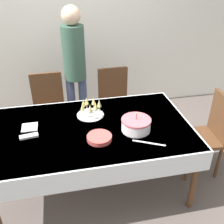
{
  "coord_description": "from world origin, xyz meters",
  "views": [
    {
      "loc": [
        -0.24,
        -2.14,
        2.19
      ],
      "look_at": [
        0.21,
        0.05,
        0.87
      ],
      "focal_mm": 42.0,
      "sensor_mm": 36.0,
      "label": 1
    }
  ],
  "objects_px": {
    "dining_chair_far_left": "(49,107)",
    "plate_stack_main": "(99,138)",
    "dining_chair_right_end": "(208,131)",
    "birthday_cake": "(136,125)",
    "person_standing": "(75,62)",
    "dining_chair_far_right": "(115,101)",
    "champagne_tray": "(90,107)"
  },
  "relations": [
    {
      "from": "dining_chair_far_left",
      "to": "dining_chair_far_right",
      "type": "distance_m",
      "value": 0.87
    },
    {
      "from": "plate_stack_main",
      "to": "person_standing",
      "type": "bearing_deg",
      "value": 94.57
    },
    {
      "from": "dining_chair_right_end",
      "to": "person_standing",
      "type": "distance_m",
      "value": 1.8
    },
    {
      "from": "dining_chair_far_left",
      "to": "dining_chair_right_end",
      "type": "height_order",
      "value": "same"
    },
    {
      "from": "person_standing",
      "to": "dining_chair_far_left",
      "type": "bearing_deg",
      "value": -159.49
    },
    {
      "from": "dining_chair_right_end",
      "to": "birthday_cake",
      "type": "bearing_deg",
      "value": -171.97
    },
    {
      "from": "birthday_cake",
      "to": "person_standing",
      "type": "bearing_deg",
      "value": 111.79
    },
    {
      "from": "dining_chair_far_right",
      "to": "birthday_cake",
      "type": "distance_m",
      "value": 1.08
    },
    {
      "from": "plate_stack_main",
      "to": "dining_chair_far_left",
      "type": "bearing_deg",
      "value": 113.06
    },
    {
      "from": "dining_chair_far_right",
      "to": "dining_chair_far_left",
      "type": "bearing_deg",
      "value": 180.0
    },
    {
      "from": "champagne_tray",
      "to": "person_standing",
      "type": "xyz_separation_m",
      "value": [
        -0.08,
        0.81,
        0.21
      ]
    },
    {
      "from": "dining_chair_right_end",
      "to": "plate_stack_main",
      "type": "relative_size",
      "value": 4.14
    },
    {
      "from": "birthday_cake",
      "to": "plate_stack_main",
      "type": "height_order",
      "value": "birthday_cake"
    },
    {
      "from": "dining_chair_far_left",
      "to": "plate_stack_main",
      "type": "xyz_separation_m",
      "value": [
        0.48,
        -1.12,
        0.25
      ]
    },
    {
      "from": "birthday_cake",
      "to": "champagne_tray",
      "type": "bearing_deg",
      "value": 137.0
    },
    {
      "from": "dining_chair_far_right",
      "to": "person_standing",
      "type": "xyz_separation_m",
      "value": [
        -0.49,
        0.14,
        0.53
      ]
    },
    {
      "from": "plate_stack_main",
      "to": "person_standing",
      "type": "height_order",
      "value": "person_standing"
    },
    {
      "from": "dining_chair_far_right",
      "to": "person_standing",
      "type": "bearing_deg",
      "value": 163.98
    },
    {
      "from": "champagne_tray",
      "to": "birthday_cake",
      "type": "bearing_deg",
      "value": -43.0
    },
    {
      "from": "birthday_cake",
      "to": "plate_stack_main",
      "type": "relative_size",
      "value": 1.23
    },
    {
      "from": "dining_chair_far_right",
      "to": "champagne_tray",
      "type": "xyz_separation_m",
      "value": [
        -0.41,
        -0.67,
        0.32
      ]
    },
    {
      "from": "dining_chair_far_right",
      "to": "person_standing",
      "type": "relative_size",
      "value": 0.55
    },
    {
      "from": "dining_chair_far_left",
      "to": "birthday_cake",
      "type": "distance_m",
      "value": 1.37
    },
    {
      "from": "dining_chair_right_end",
      "to": "plate_stack_main",
      "type": "distance_m",
      "value": 1.3
    },
    {
      "from": "dining_chair_far_right",
      "to": "birthday_cake",
      "type": "xyz_separation_m",
      "value": [
        -0.02,
        -1.04,
        0.29
      ]
    },
    {
      "from": "dining_chair_far_left",
      "to": "dining_chair_right_end",
      "type": "bearing_deg",
      "value": -27.76
    },
    {
      "from": "dining_chair_far_right",
      "to": "champagne_tray",
      "type": "bearing_deg",
      "value": -121.36
    },
    {
      "from": "dining_chair_far_left",
      "to": "dining_chair_right_end",
      "type": "relative_size",
      "value": 1.0
    },
    {
      "from": "dining_chair_far_right",
      "to": "plate_stack_main",
      "type": "xyz_separation_m",
      "value": [
        -0.39,
        -1.12,
        0.25
      ]
    },
    {
      "from": "dining_chair_far_left",
      "to": "birthday_cake",
      "type": "xyz_separation_m",
      "value": [
        0.85,
        -1.04,
        0.29
      ]
    },
    {
      "from": "person_standing",
      "to": "dining_chair_far_right",
      "type": "bearing_deg",
      "value": -16.02
    },
    {
      "from": "dining_chair_far_left",
      "to": "birthday_cake",
      "type": "height_order",
      "value": "dining_chair_far_left"
    }
  ]
}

